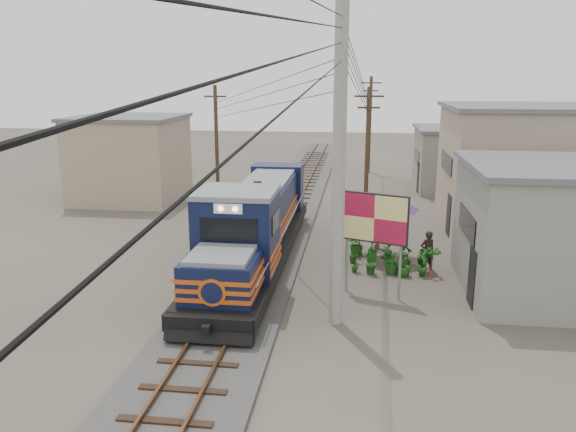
# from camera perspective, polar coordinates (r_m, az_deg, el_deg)

# --- Properties ---
(ground) EXTENTS (120.00, 120.00, 0.00)m
(ground) POSITION_cam_1_polar(r_m,az_deg,el_deg) (19.07, -5.81, -9.50)
(ground) COLOR #473F35
(ground) RESTS_ON ground
(ballast) EXTENTS (3.60, 70.00, 0.16)m
(ballast) POSITION_cam_1_polar(r_m,az_deg,el_deg) (28.32, -1.26, -1.29)
(ballast) COLOR #595651
(ballast) RESTS_ON ground
(track) EXTENTS (1.15, 70.00, 0.12)m
(track) POSITION_cam_1_polar(r_m,az_deg,el_deg) (28.27, -1.27, -0.94)
(track) COLOR #51331E
(track) RESTS_ON ground
(locomotive) EXTENTS (2.75, 14.94, 3.70)m
(locomotive) POSITION_cam_1_polar(r_m,az_deg,el_deg) (22.78, -3.31, -1.10)
(locomotive) COLOR black
(locomotive) RESTS_ON ground
(utility_pole_main) EXTENTS (0.40, 0.40, 10.00)m
(utility_pole_main) POSITION_cam_1_polar(r_m,az_deg,el_deg) (16.70, 5.19, 5.05)
(utility_pole_main) COLOR #9E9B93
(utility_pole_main) RESTS_ON ground
(wooden_pole_mid) EXTENTS (1.60, 0.24, 7.00)m
(wooden_pole_mid) POSITION_cam_1_polar(r_m,az_deg,el_deg) (31.23, 8.06, 6.77)
(wooden_pole_mid) COLOR #4C3826
(wooden_pole_mid) RESTS_ON ground
(wooden_pole_far) EXTENTS (1.60, 0.24, 7.50)m
(wooden_pole_far) POSITION_cam_1_polar(r_m,az_deg,el_deg) (45.14, 8.31, 9.34)
(wooden_pole_far) COLOR #4C3826
(wooden_pole_far) RESTS_ON ground
(wooden_pole_left) EXTENTS (1.60, 0.24, 7.00)m
(wooden_pole_left) POSITION_cam_1_polar(r_m,az_deg,el_deg) (36.36, -7.27, 7.83)
(wooden_pole_left) COLOR #4C3826
(wooden_pole_left) RESTS_ON ground
(power_lines) EXTENTS (9.65, 19.00, 3.30)m
(power_lines) POSITION_cam_1_polar(r_m,az_deg,el_deg) (25.83, -2.19, 14.02)
(power_lines) COLOR black
(power_lines) RESTS_ON ground
(shophouse_front) EXTENTS (7.35, 6.30, 4.70)m
(shophouse_front) POSITION_cam_1_polar(r_m,az_deg,el_deg) (21.95, 26.77, -1.28)
(shophouse_front) COLOR gray
(shophouse_front) RESTS_ON ground
(shophouse_mid) EXTENTS (8.40, 7.35, 6.20)m
(shophouse_mid) POSITION_cam_1_polar(r_m,az_deg,el_deg) (30.51, 23.29, 4.50)
(shophouse_mid) COLOR tan
(shophouse_mid) RESTS_ON ground
(shophouse_back) EXTENTS (6.30, 6.30, 4.20)m
(shophouse_back) POSITION_cam_1_polar(r_m,az_deg,el_deg) (39.97, 17.28, 5.61)
(shophouse_back) COLOR gray
(shophouse_back) RESTS_ON ground
(shophouse_left) EXTENTS (6.30, 6.30, 5.20)m
(shophouse_left) POSITION_cam_1_polar(r_m,az_deg,el_deg) (36.22, -15.74, 5.69)
(shophouse_left) COLOR tan
(shophouse_left) RESTS_ON ground
(billboard) EXTENTS (2.29, 0.94, 3.70)m
(billboard) POSITION_cam_1_polar(r_m,az_deg,el_deg) (19.56, 8.78, -0.48)
(billboard) COLOR #99999E
(billboard) RESTS_ON ground
(market_umbrella) EXTENTS (2.80, 2.80, 2.78)m
(market_umbrella) POSITION_cam_1_polar(r_m,az_deg,el_deg) (23.81, 10.30, 1.37)
(market_umbrella) COLOR black
(market_umbrella) RESTS_ON ground
(vendor) EXTENTS (0.72, 0.62, 1.68)m
(vendor) POSITION_cam_1_polar(r_m,az_deg,el_deg) (22.90, 13.96, -3.51)
(vendor) COLOR black
(vendor) RESTS_ON ground
(plant_nursery) EXTENTS (3.55, 3.37, 1.11)m
(plant_nursery) POSITION_cam_1_polar(r_m,az_deg,el_deg) (23.30, 9.60, -3.93)
(plant_nursery) COLOR #1E5A19
(plant_nursery) RESTS_ON ground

